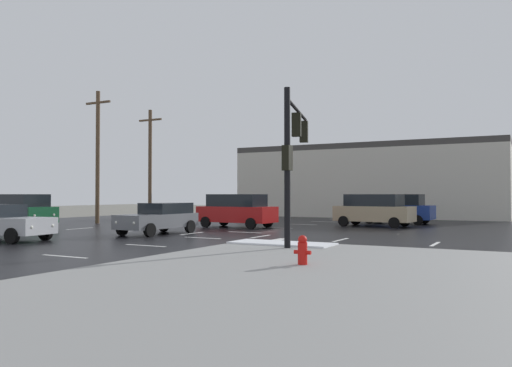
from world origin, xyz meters
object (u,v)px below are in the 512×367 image
(suv_tan, at_px, (374,209))
(suv_red, at_px, (237,210))
(suv_blue, at_px, (397,208))
(utility_pole_far, at_px, (98,154))
(traffic_signal_mast, at_px, (293,144))
(fire_hydrant, at_px, (303,250))
(sedan_grey, at_px, (160,218))
(suv_green, at_px, (21,210))
(utility_pole_distant, at_px, (150,162))
(sedan_silver, at_px, (0,222))

(suv_tan, distance_m, suv_red, 8.67)
(suv_blue, height_order, utility_pole_far, utility_pole_far)
(utility_pole_far, bearing_deg, suv_blue, 26.76)
(traffic_signal_mast, height_order, fire_hydrant, traffic_signal_mast)
(sedan_grey, distance_m, suv_red, 6.42)
(suv_tan, relative_size, suv_green, 1.00)
(traffic_signal_mast, bearing_deg, suv_green, 66.27)
(utility_pole_distant, bearing_deg, fire_hydrant, -42.08)
(suv_tan, bearing_deg, suv_blue, -93.50)
(fire_hydrant, xyz_separation_m, suv_tan, (-3.16, 19.11, 0.55))
(traffic_signal_mast, bearing_deg, utility_pole_far, 50.48)
(suv_blue, xyz_separation_m, suv_red, (-7.82, -8.52, 0.00))
(sedan_silver, bearing_deg, traffic_signal_mast, 10.05)
(traffic_signal_mast, bearing_deg, suv_tan, -12.85)
(traffic_signal_mast, bearing_deg, sedan_silver, 90.60)
(suv_green, distance_m, utility_pole_far, 6.69)
(suv_tan, xyz_separation_m, utility_pole_far, (-17.95, -5.65, 3.76))
(fire_hydrant, distance_m, suv_green, 23.30)
(suv_red, distance_m, utility_pole_distant, 12.22)
(traffic_signal_mast, relative_size, suv_blue, 1.16)
(sedan_grey, distance_m, suv_green, 10.66)
(fire_hydrant, height_order, sedan_grey, sedan_grey)
(sedan_grey, xyz_separation_m, suv_tan, (8.06, 11.17, 0.24))
(suv_red, relative_size, suv_green, 0.99)
(sedan_grey, bearing_deg, suv_tan, 147.06)
(suv_tan, xyz_separation_m, utility_pole_distant, (-17.92, -0.08, 3.50))
(suv_red, height_order, utility_pole_distant, utility_pole_distant)
(traffic_signal_mast, distance_m, suv_tan, 14.27)
(suv_blue, bearing_deg, fire_hydrant, 99.47)
(traffic_signal_mast, bearing_deg, utility_pole_distant, 37.76)
(sedan_silver, bearing_deg, suv_green, 131.43)
(suv_blue, xyz_separation_m, suv_green, (-19.33, -14.84, 0.00))
(traffic_signal_mast, xyz_separation_m, sedan_grey, (-8.69, 2.79, -3.14))
(suv_tan, xyz_separation_m, suv_blue, (0.61, 3.71, 0.00))
(suv_blue, height_order, suv_red, same)
(sedan_silver, bearing_deg, suv_red, 64.27)
(suv_blue, bearing_deg, suv_red, 50.54)
(suv_green, bearing_deg, fire_hydrant, -13.57)
(traffic_signal_mast, bearing_deg, fire_hydrant, -169.17)
(sedan_grey, xyz_separation_m, utility_pole_far, (-9.88, 5.52, 4.00))
(sedan_silver, height_order, suv_green, suv_green)
(utility_pole_far, bearing_deg, utility_pole_distant, 89.66)
(traffic_signal_mast, xyz_separation_m, utility_pole_distant, (-18.54, 13.89, 0.60))
(suv_tan, relative_size, suv_red, 1.01)
(sedan_silver, bearing_deg, fire_hydrant, -12.06)
(fire_hydrant, distance_m, suv_red, 17.68)
(suv_red, relative_size, utility_pole_distant, 0.56)
(fire_hydrant, distance_m, utility_pole_distant, 28.69)
(sedan_silver, distance_m, sedan_grey, 7.35)
(sedan_grey, height_order, suv_blue, suv_blue)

